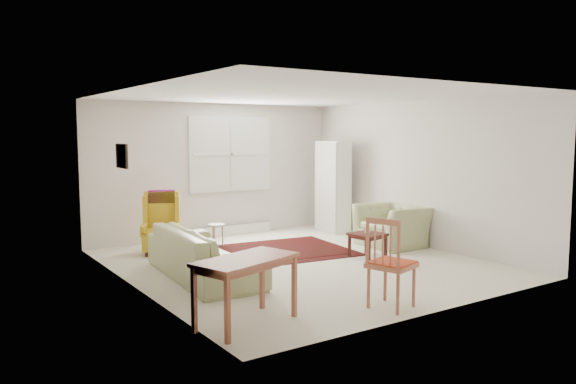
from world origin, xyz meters
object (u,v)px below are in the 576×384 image
desk (246,291)px  desk_chair (392,262)px  wingback_chair (161,223)px  cabinet (333,187)px  stool (217,235)px  coffee_table (368,245)px  armchair (393,221)px  sofa (204,244)px

desk → desk_chair: size_ratio=1.06×
wingback_chair → cabinet: 3.61m
stool → cabinet: (2.57, 0.02, 0.70)m
stool → desk: size_ratio=0.36×
coffee_table → desk_chair: bearing=-125.9°
armchair → wingback_chair: bearing=-112.7°
sofa → wingback_chair: bearing=1.9°
wingback_chair → sofa: bearing=-66.4°
armchair → desk_chair: desk_chair is taller
armchair → desk_chair: 3.54m
armchair → stool: (-2.57, 1.65, -0.23)m
stool → desk: 4.06m
cabinet → desk: cabinet is taller
armchair → stool: 3.06m
armchair → coffee_table: size_ratio=2.28×
sofa → armchair: size_ratio=2.09×
armchair → wingback_chair: (-3.58, 1.60, 0.08)m
cabinet → stool: bearing=-177.5°
wingback_chair → desk_chair: 4.27m
coffee_table → desk: 3.53m
desk → coffee_table: bearing=27.9°
stool → cabinet: size_ratio=0.22×
cabinet → wingback_chair: bearing=-176.9°
armchair → cabinet: size_ratio=0.61×
sofa → coffee_table: bearing=-92.8°
coffee_table → desk_chair: 2.57m
sofa → wingback_chair: (0.06, 1.74, 0.05)m
sofa → stool: bearing=-27.1°
armchair → desk: bearing=-61.4°
armchair → desk_chair: bearing=-43.1°
coffee_table → stool: 2.63m
wingback_chair → desk: bearing=-72.3°
sofa → cabinet: 4.10m
armchair → wingback_chair: wingback_chair is taller
sofa → armchair: sofa is taller
coffee_table → stool: size_ratio=1.22×
wingback_chair → coffee_table: (2.60, -2.06, -0.31)m
wingback_chair → stool: size_ratio=2.59×
sofa → wingback_chair: 1.75m
sofa → cabinet: cabinet is taller
cabinet → desk: bearing=-135.3°
desk → armchair: bearing=27.2°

